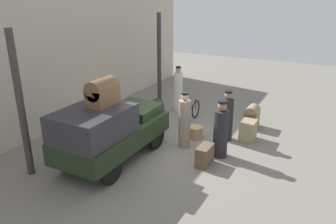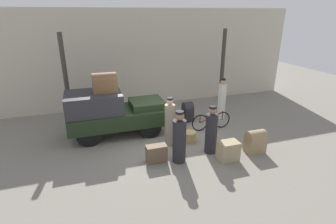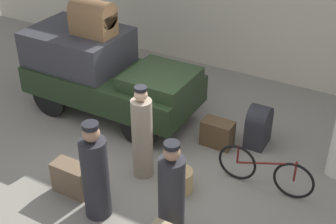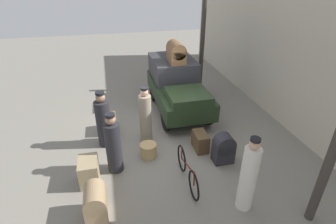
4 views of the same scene
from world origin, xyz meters
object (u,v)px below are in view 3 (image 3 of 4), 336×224
at_px(bicycle, 265,171).
at_px(trunk_wicker_pale, 259,125).
at_px(suitcase_black_upright, 217,133).
at_px(porter_carrying_trunk, 95,175).
at_px(porter_with_bicycle, 172,194).
at_px(wicker_basket, 179,180).
at_px(trunk_on_truck_roof, 93,18).
at_px(porter_lifting_near_truck, 142,136).
at_px(truck, 103,71).
at_px(suitcase_tan_flat, 72,178).

height_order(bicycle, trunk_wicker_pale, trunk_wicker_pale).
bearing_deg(bicycle, suitcase_black_upright, 147.74).
relative_size(bicycle, porter_carrying_trunk, 0.99).
bearing_deg(suitcase_black_upright, porter_with_bicycle, -82.01).
bearing_deg(bicycle, wicker_basket, -148.79).
relative_size(trunk_wicker_pale, trunk_on_truck_roof, 0.99).
relative_size(wicker_basket, porter_lifting_near_truck, 0.26).
bearing_deg(trunk_on_truck_roof, truck, -0.00).
height_order(porter_with_bicycle, suitcase_black_upright, porter_with_bicycle).
relative_size(wicker_basket, suitcase_black_upright, 0.76).
bearing_deg(suitcase_black_upright, suitcase_tan_flat, -122.48).
height_order(porter_lifting_near_truck, suitcase_black_upright, porter_lifting_near_truck).
height_order(wicker_basket, suitcase_black_upright, suitcase_black_upright).
distance_m(wicker_basket, porter_carrying_trunk, 1.48).
xyz_separation_m(wicker_basket, porter_with_bicycle, (0.35, -0.89, 0.54)).
relative_size(wicker_basket, suitcase_tan_flat, 0.71).
height_order(porter_carrying_trunk, suitcase_tan_flat, porter_carrying_trunk).
xyz_separation_m(wicker_basket, suitcase_black_upright, (0.02, 1.46, 0.07)).
height_order(truck, suitcase_black_upright, truck).
bearing_deg(suitcase_tan_flat, porter_with_bicycle, 0.51).
distance_m(truck, porter_carrying_trunk, 3.06).
height_order(porter_lifting_near_truck, trunk_wicker_pale, porter_lifting_near_truck).
bearing_deg(truck, trunk_on_truck_roof, 180.00).
distance_m(wicker_basket, porter_with_bicycle, 1.10).
distance_m(porter_carrying_trunk, trunk_on_truck_roof, 3.39).
distance_m(truck, trunk_wicker_pale, 3.25).
bearing_deg(porter_with_bicycle, trunk_on_truck_roof, 142.31).
bearing_deg(suitcase_tan_flat, porter_carrying_trunk, -16.21).
xyz_separation_m(wicker_basket, trunk_wicker_pale, (0.66, 1.85, 0.23)).
bearing_deg(trunk_wicker_pale, suitcase_tan_flat, -127.93).
xyz_separation_m(suitcase_black_upright, suitcase_tan_flat, (-1.50, -2.36, 0.02)).
height_order(bicycle, trunk_on_truck_roof, trunk_on_truck_roof).
bearing_deg(suitcase_tan_flat, bicycle, 31.27).
distance_m(porter_lifting_near_truck, suitcase_tan_flat, 1.32).
height_order(suitcase_black_upright, trunk_on_truck_roof, trunk_on_truck_roof).
height_order(wicker_basket, porter_with_bicycle, porter_with_bicycle).
bearing_deg(wicker_basket, suitcase_black_upright, 89.28).
distance_m(suitcase_tan_flat, trunk_on_truck_roof, 3.16).
relative_size(porter_carrying_trunk, porter_lifting_near_truck, 0.97).
height_order(wicker_basket, porter_carrying_trunk, porter_carrying_trunk).
relative_size(suitcase_tan_flat, trunk_wicker_pale, 0.77).
xyz_separation_m(truck, trunk_wicker_pale, (3.18, 0.41, -0.51)).
relative_size(wicker_basket, porter_carrying_trunk, 0.27).
bearing_deg(trunk_on_truck_roof, suitcase_black_upright, 0.31).
bearing_deg(truck, porter_carrying_trunk, -56.23).
bearing_deg(porter_lifting_near_truck, trunk_on_truck_roof, 144.45).
distance_m(porter_lifting_near_truck, suitcase_black_upright, 1.67).
distance_m(bicycle, suitcase_black_upright, 1.39).
bearing_deg(wicker_basket, porter_carrying_trunk, -126.81).
bearing_deg(porter_lifting_near_truck, truck, 142.25).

